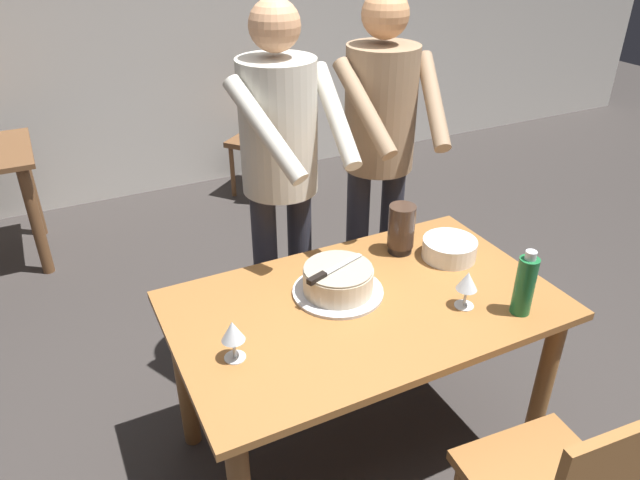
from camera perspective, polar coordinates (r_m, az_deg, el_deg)
name	(u,v)px	position (r m, az deg, el deg)	size (l,w,h in m)	color
ground_plane	(358,445)	(2.67, 3.74, -19.21)	(14.00, 14.00, 0.00)	#383330
back_wall	(154,11)	(4.67, -15.75, 20.61)	(10.00, 0.12, 2.70)	silver
main_dining_table	(364,329)	(2.23, 4.26, -8.57)	(1.40, 0.84, 0.75)	#9E6633
cake_on_platter	(338,281)	(2.18, 1.76, -4.02)	(0.34, 0.34, 0.11)	silver
cake_knife	(324,274)	(2.10, 0.44, -3.32)	(0.26, 0.11, 0.02)	silver
plate_stack	(449,249)	(2.45, 12.43, -0.83)	(0.22, 0.22, 0.08)	white
wine_glass_near	(467,282)	(2.14, 14.10, -3.99)	(0.08, 0.08, 0.14)	silver
wine_glass_far	(233,332)	(1.87, -8.46, -8.85)	(0.08, 0.08, 0.14)	silver
water_bottle	(525,285)	(2.16, 19.24, -4.13)	(0.07, 0.07, 0.25)	#1E6B38
hurricane_lamp	(401,229)	(2.43, 7.89, 1.09)	(0.11, 0.11, 0.21)	black
person_cutting_cake	(281,162)	(2.48, -3.84, 7.52)	(0.46, 0.57, 1.72)	#2D2D38
person_standing_beside	(380,141)	(2.72, 5.80, 9.49)	(0.46, 0.57, 1.72)	#2D2D38
background_chair_0	(271,134)	(4.57, -4.73, 10.24)	(0.62, 0.62, 0.90)	brown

